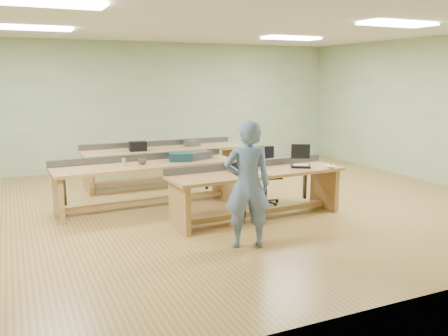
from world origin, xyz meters
The scene contains 22 objects.
floor centered at (0.00, 0.00, 0.00)m, with size 10.00×10.00×0.00m, color #9F743C.
ceiling centered at (0.00, 0.00, 3.00)m, with size 10.00×10.00×0.00m, color silver.
wall_back centered at (0.00, 4.00, 1.50)m, with size 10.00×0.04×3.00m, color #A3BA8D.
wall_front centered at (0.00, -4.00, 1.50)m, with size 10.00×0.04×3.00m, color #A3BA8D.
wall_right centered at (5.00, 0.00, 1.50)m, with size 0.04×8.00×3.00m, color #A3BA8D.
fluor_panels centered at (0.00, 0.00, 2.97)m, with size 6.20×3.50×0.03m.
workbench_front centered at (0.42, -0.91, 0.56)m, with size 2.86×0.91×0.86m.
workbench_mid centered at (-0.98, 0.43, 0.56)m, with size 3.09×0.95×0.86m.
workbench_back centered at (-0.19, 1.99, 0.56)m, with size 3.25×0.89×0.86m.
person centered at (-0.29, -1.99, 0.82)m, with size 0.60×0.39×1.65m, color slate.
laptop_base centered at (1.21, -0.92, 0.77)m, with size 0.30×0.25×0.03m, color black.
laptop_screen centered at (1.27, -0.82, 0.99)m, with size 0.30×0.01×0.24m, color black.
keyboard centered at (0.21, -1.16, 0.76)m, with size 0.49×0.16×0.03m, color silver.
trackball_mouse centered at (1.61, -1.17, 0.78)m, with size 0.12×0.14×0.06m, color white.
camera_bag centered at (0.24, -0.85, 0.83)m, with size 0.24×0.15×0.16m, color black.
task_chair centered at (0.95, -0.20, 0.36)m, with size 0.62×0.62×0.98m.
parts_bin_teal centered at (-0.34, 0.44, 0.82)m, with size 0.40×0.30×0.14m, color #12303B.
parts_bin_grey centered at (-0.03, 0.50, 0.82)m, with size 0.49×0.31×0.13m, color #373739.
mug centered at (-1.05, 0.38, 0.80)m, with size 0.14×0.14×0.11m, color #373739.
drinks_can centered at (-1.36, 0.36, 0.81)m, with size 0.07×0.07×0.13m, color silver.
storage_box_back centered at (-0.75, 1.84, 0.84)m, with size 0.32×0.23×0.18m, color black.
tray_back centered at (0.47, 2.04, 0.81)m, with size 0.30×0.22×0.12m, color #373739.
Camera 1 is at (-3.00, -7.23, 2.18)m, focal length 38.00 mm.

